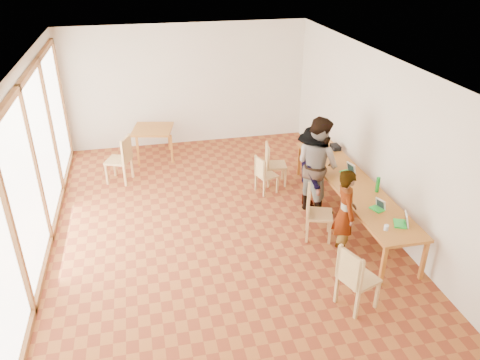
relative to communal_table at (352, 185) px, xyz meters
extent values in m
plane|color=#985124|center=(-2.50, 0.40, -0.70)|extent=(8.00, 8.00, 0.00)
cube|color=silver|center=(-2.50, 4.40, 0.80)|extent=(6.00, 0.10, 3.00)
cube|color=silver|center=(-2.50, -3.60, 0.80)|extent=(6.00, 0.10, 3.00)
cube|color=silver|center=(0.50, 0.40, 0.80)|extent=(0.10, 8.00, 3.00)
cube|color=white|center=(-5.46, 0.40, 0.80)|extent=(0.10, 8.00, 3.00)
cube|color=white|center=(-2.50, 0.40, 2.32)|extent=(6.00, 8.00, 0.04)
cube|color=#A95D25|center=(0.00, 0.00, 0.02)|extent=(0.80, 4.00, 0.05)
cube|color=#A95D25|center=(-0.34, -1.94, -0.35)|extent=(0.06, 0.06, 0.70)
cube|color=#A95D25|center=(-0.34, 1.94, -0.35)|extent=(0.06, 0.06, 0.70)
cube|color=#A95D25|center=(0.34, -1.94, -0.35)|extent=(0.06, 0.06, 0.70)
cube|color=#A95D25|center=(0.34, 1.94, -0.35)|extent=(0.06, 0.06, 0.70)
cube|color=#A95D25|center=(-3.45, 3.58, 0.02)|extent=(0.90, 0.90, 0.05)
cube|color=#A95D25|center=(-3.84, 3.19, -0.35)|extent=(0.05, 0.05, 0.70)
cube|color=#A95D25|center=(-3.84, 3.97, -0.35)|extent=(0.05, 0.05, 0.70)
cube|color=#A95D25|center=(-3.06, 3.19, -0.35)|extent=(0.05, 0.05, 0.70)
cube|color=#A95D25|center=(-3.06, 3.97, -0.35)|extent=(0.05, 0.05, 0.70)
cube|color=tan|center=(-0.90, -2.26, -0.22)|extent=(0.60, 0.60, 0.04)
cube|color=tan|center=(-1.10, -2.34, 0.04)|extent=(0.20, 0.45, 0.49)
cube|color=tan|center=(-0.82, -0.50, -0.24)|extent=(0.58, 0.58, 0.04)
cube|color=tan|center=(-1.01, -0.43, 0.02)|extent=(0.20, 0.44, 0.47)
cube|color=tan|center=(-1.26, 1.32, -0.32)|extent=(0.47, 0.47, 0.04)
cube|color=tan|center=(-1.42, 1.27, -0.10)|extent=(0.15, 0.37, 0.40)
cube|color=tan|center=(-0.97, 1.65, -0.27)|extent=(0.48, 0.48, 0.04)
cube|color=tan|center=(-1.16, 1.67, -0.02)|extent=(0.10, 0.43, 0.45)
cube|color=tan|center=(-4.26, 2.49, -0.21)|extent=(0.63, 0.63, 0.05)
cube|color=tan|center=(-4.06, 2.40, 0.07)|extent=(0.22, 0.46, 0.50)
imported|color=gray|center=(-0.58, -0.99, 0.06)|extent=(0.43, 0.60, 1.53)
imported|color=gray|center=(-0.52, 0.47, 0.24)|extent=(1.02, 1.13, 1.90)
imported|color=gray|center=(-0.58, 0.56, 0.13)|extent=(0.78, 1.16, 1.66)
cube|color=#2BD943|center=(0.12, -1.49, 0.06)|extent=(0.27, 0.31, 0.03)
cube|color=white|center=(0.20, -1.53, 0.15)|extent=(0.16, 0.24, 0.21)
cube|color=#2BD943|center=(-0.02, -1.00, 0.06)|extent=(0.22, 0.26, 0.02)
cube|color=white|center=(0.05, -0.97, 0.14)|extent=(0.13, 0.21, 0.18)
cube|color=#2BD943|center=(0.05, 0.34, 0.06)|extent=(0.24, 0.29, 0.03)
cube|color=white|center=(0.13, 0.37, 0.15)|extent=(0.13, 0.24, 0.21)
imported|color=yellow|center=(0.10, 1.59, 0.10)|extent=(0.17, 0.17, 0.10)
cylinder|color=#148123|center=(0.27, -0.43, 0.19)|extent=(0.07, 0.07, 0.28)
cylinder|color=silver|center=(-0.17, -1.59, 0.09)|extent=(0.07, 0.07, 0.09)
cylinder|color=white|center=(-0.32, -0.30, 0.08)|extent=(0.08, 0.08, 0.06)
cube|color=#C64384|center=(-0.32, 1.27, 0.05)|extent=(0.05, 0.10, 0.01)
cube|color=black|center=(0.29, 1.50, 0.09)|extent=(0.16, 0.26, 0.09)
camera|label=1|loc=(-3.66, -7.00, 4.03)|focal=35.00mm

